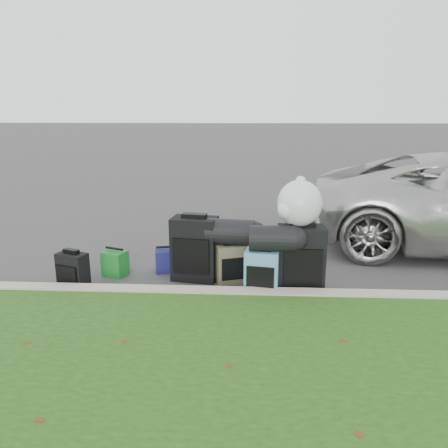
{
  "coord_description": "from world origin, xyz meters",
  "views": [
    {
      "loc": [
        0.19,
        -5.29,
        2.0
      ],
      "look_at": [
        -0.1,
        0.2,
        0.55
      ],
      "focal_mm": 35.0,
      "sensor_mm": 36.0,
      "label": 1
    }
  ],
  "objects_px": {
    "suitcase_small_black": "(73,271)",
    "suitcase_large_black_left": "(195,249)",
    "tote_navy": "(166,261)",
    "suitcase_teal": "(262,273)",
    "suitcase_olive": "(231,264)",
    "suitcase_large_black_right": "(301,259)",
    "tote_green": "(115,263)"
  },
  "relations": [
    {
      "from": "suitcase_small_black",
      "to": "suitcase_large_black_left",
      "type": "bearing_deg",
      "value": 35.89
    },
    {
      "from": "suitcase_large_black_left",
      "to": "tote_navy",
      "type": "xyz_separation_m",
      "value": [
        -0.4,
        0.23,
        -0.24
      ]
    },
    {
      "from": "tote_navy",
      "to": "suitcase_large_black_left",
      "type": "bearing_deg",
      "value": -42.11
    },
    {
      "from": "suitcase_teal",
      "to": "tote_navy",
      "type": "distance_m",
      "value": 1.38
    },
    {
      "from": "tote_navy",
      "to": "suitcase_teal",
      "type": "bearing_deg",
      "value": -41.62
    },
    {
      "from": "suitcase_large_black_left",
      "to": "suitcase_olive",
      "type": "bearing_deg",
      "value": -3.57
    },
    {
      "from": "suitcase_large_black_left",
      "to": "suitcase_small_black",
      "type": "bearing_deg",
      "value": -155.42
    },
    {
      "from": "suitcase_large_black_right",
      "to": "tote_green",
      "type": "height_order",
      "value": "suitcase_large_black_right"
    },
    {
      "from": "suitcase_large_black_left",
      "to": "suitcase_large_black_right",
      "type": "distance_m",
      "value": 1.26
    },
    {
      "from": "suitcase_large_black_left",
      "to": "tote_green",
      "type": "xyz_separation_m",
      "value": [
        -1.0,
        0.06,
        -0.23
      ]
    },
    {
      "from": "suitcase_large_black_right",
      "to": "tote_green",
      "type": "distance_m",
      "value": 2.27
    },
    {
      "from": "suitcase_large_black_right",
      "to": "suitcase_large_black_left",
      "type": "bearing_deg",
      "value": 163.59
    },
    {
      "from": "suitcase_large_black_right",
      "to": "tote_green",
      "type": "relative_size",
      "value": 2.46
    },
    {
      "from": "suitcase_small_black",
      "to": "suitcase_large_black_left",
      "type": "xyz_separation_m",
      "value": [
        1.35,
        0.38,
        0.17
      ]
    },
    {
      "from": "suitcase_olive",
      "to": "suitcase_small_black",
      "type": "bearing_deg",
      "value": 170.72
    },
    {
      "from": "suitcase_large_black_left",
      "to": "tote_green",
      "type": "distance_m",
      "value": 1.03
    },
    {
      "from": "suitcase_large_black_left",
      "to": "suitcase_olive",
      "type": "distance_m",
      "value": 0.47
    },
    {
      "from": "suitcase_olive",
      "to": "tote_green",
      "type": "bearing_deg",
      "value": 155.52
    },
    {
      "from": "suitcase_large_black_left",
      "to": "suitcase_teal",
      "type": "bearing_deg",
      "value": -20.87
    },
    {
      "from": "suitcase_small_black",
      "to": "tote_navy",
      "type": "relative_size",
      "value": 1.51
    },
    {
      "from": "suitcase_small_black",
      "to": "tote_navy",
      "type": "xyz_separation_m",
      "value": [
        0.96,
        0.61,
        -0.07
      ]
    },
    {
      "from": "suitcase_small_black",
      "to": "suitcase_teal",
      "type": "height_order",
      "value": "suitcase_teal"
    },
    {
      "from": "suitcase_olive",
      "to": "tote_green",
      "type": "xyz_separation_m",
      "value": [
        -1.44,
        0.16,
        -0.08
      ]
    },
    {
      "from": "tote_green",
      "to": "suitcase_large_black_right",
      "type": "bearing_deg",
      "value": 11.2
    },
    {
      "from": "suitcase_olive",
      "to": "suitcase_large_black_right",
      "type": "relative_size",
      "value": 0.62
    },
    {
      "from": "suitcase_teal",
      "to": "tote_green",
      "type": "xyz_separation_m",
      "value": [
        -1.79,
        0.51,
        -0.11
      ]
    },
    {
      "from": "tote_green",
      "to": "suitcase_large_black_left",
      "type": "bearing_deg",
      "value": 17.33
    },
    {
      "from": "suitcase_olive",
      "to": "suitcase_large_black_right",
      "type": "height_order",
      "value": "suitcase_large_black_right"
    },
    {
      "from": "suitcase_small_black",
      "to": "suitcase_large_black_right",
      "type": "relative_size",
      "value": 0.56
    },
    {
      "from": "suitcase_large_black_left",
      "to": "tote_green",
      "type": "bearing_deg",
      "value": -174.51
    },
    {
      "from": "suitcase_olive",
      "to": "suitcase_large_black_right",
      "type": "bearing_deg",
      "value": -33.72
    },
    {
      "from": "tote_green",
      "to": "tote_navy",
      "type": "relative_size",
      "value": 1.09
    }
  ]
}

